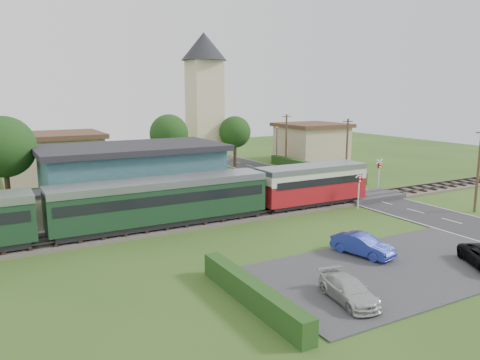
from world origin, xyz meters
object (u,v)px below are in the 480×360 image
car_park_silver (349,290)px  pedestrian_near (222,196)px  station_building (132,174)px  car_park_blue (363,245)px  house_east (311,142)px  crossing_signal_near (359,184)px  church_tower (204,90)px  car_on_road (280,169)px  pedestrian_far (72,210)px  equipment_hut (46,209)px  house_west (52,158)px  crossing_signal_far (379,170)px  train (119,205)px

car_park_silver → pedestrian_near: pedestrian_near is taller
station_building → pedestrian_near: (5.71, -6.45, -1.34)m
car_park_blue → pedestrian_near: size_ratio=2.18×
house_east → car_park_blue: house_east is taller
station_building → crossing_signal_near: 19.98m
station_building → church_tower: church_tower is taller
station_building → car_on_road: (20.09, 6.20, -2.08)m
station_building → pedestrian_far: (-6.17, -5.37, -1.39)m
house_east → car_park_blue: bearing=-122.9°
pedestrian_near → pedestrian_far: 11.93m
equipment_hut → house_west: bearing=81.4°
equipment_hut → car_park_silver: 22.24m
church_tower → house_east: size_ratio=2.00×
equipment_hut → crossing_signal_far: (31.60, -0.81, 0.39)m
house_west → car_park_silver: 39.90m
station_building → crossing_signal_near: bearing=-34.8°
church_tower → car_on_road: bearing=-64.8°
car_on_road → church_tower: bearing=31.5°
house_west → house_east: same height
church_tower → car_on_road: (5.09, -10.81, -9.61)m
crossing_signal_near → pedestrian_far: 23.38m
house_east → crossing_signal_near: 27.95m
station_building → house_east: size_ratio=1.82×
car_park_blue → car_on_road: bearing=52.1°
crossing_signal_near → car_park_silver: size_ratio=0.84×
train → car_park_silver: size_ratio=11.14×
station_building → pedestrian_far: station_building is taller
house_west → church_tower: bearing=8.5°
equipment_hut → car_park_silver: size_ratio=0.66×
church_tower → house_west: size_ratio=1.63×
crossing_signal_far → car_on_road: size_ratio=0.99×
crossing_signal_near → station_building: bearing=145.2°
station_building → house_east: house_east is taller
train → car_park_blue: bearing=-44.0°
crossing_signal_far → pedestrian_near: size_ratio=1.81×
train → car_park_silver: (6.79, -15.99, -1.54)m
pedestrian_near → car_on_road: bearing=-141.7°
train → station_building: bearing=68.2°
house_west → car_park_blue: house_west is taller
crossing_signal_near → car_on_road: size_ratio=0.99×
equipment_hut → pedestrian_far: (1.83, 0.42, -0.44)m
house_east → car_on_road: size_ratio=2.66×
pedestrian_far → church_tower: bearing=-32.6°
pedestrian_near → house_east: bearing=-144.4°
church_tower → house_east: (15.00, -4.00, -7.43)m
train → house_west: size_ratio=4.00×
station_building → train: size_ratio=0.37×
house_west → pedestrian_near: size_ratio=5.98×
church_tower → car_park_silver: 44.66m
train → crossing_signal_near: size_ratio=13.18×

